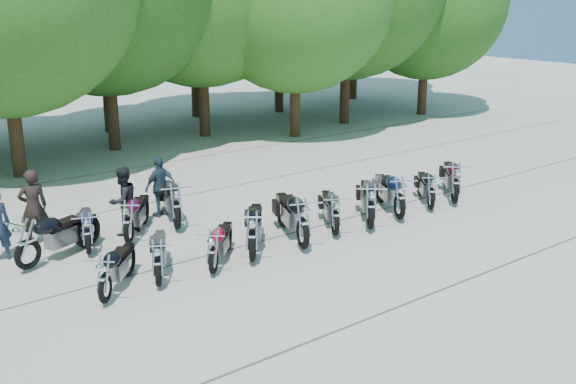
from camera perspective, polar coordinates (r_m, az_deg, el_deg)
ground at (r=15.72m, az=3.35°, el=-5.08°), size 90.00×90.00×0.00m
tree_8 at (r=33.79m, az=11.73°, el=15.66°), size 7.53×7.53×9.25m
motorcycle_0 at (r=13.38m, az=-15.29°, el=-7.00°), size 1.82×1.92×1.15m
motorcycle_1 at (r=13.85m, az=-10.97°, el=-5.82°), size 1.55×2.11×1.17m
motorcycle_2 at (r=14.29m, az=-6.36°, el=-4.96°), size 1.85×1.89×1.14m
motorcycle_3 at (r=14.80m, az=-3.03°, el=-3.65°), size 2.06×2.36×1.37m
motorcycle_4 at (r=15.48m, az=1.27°, el=-2.55°), size 1.70×2.66×1.45m
motorcycle_5 at (r=16.41m, az=4.04°, el=-1.88°), size 1.73×2.18×1.23m
motorcycle_6 at (r=16.89m, az=7.03°, el=-1.13°), size 2.16×2.37×1.39m
motorcycle_7 at (r=17.74m, az=9.46°, el=-0.41°), size 1.81×2.47×1.37m
motorcycle_8 at (r=18.76m, az=12.06°, el=0.10°), size 1.82×2.05×1.19m
motorcycle_9 at (r=19.41m, az=14.02°, el=0.82°), size 2.24×2.29×1.39m
motorcycle_10 at (r=15.41m, az=-21.25°, el=-4.02°), size 2.46×1.59×1.34m
motorcycle_11 at (r=15.90m, az=-16.64°, el=-3.29°), size 1.30×2.14×1.16m
motorcycle_12 at (r=16.27m, az=-13.38°, el=-2.38°), size 1.92×2.18×1.27m
motorcycle_13 at (r=17.00m, az=-9.46°, el=-1.09°), size 1.59×2.60×1.41m
rider_1 at (r=17.07m, az=-13.78°, el=-0.74°), size 1.00×0.88×1.71m
rider_2 at (r=18.26m, az=-10.75°, el=0.46°), size 1.02×0.56×1.64m
rider_3 at (r=17.03m, az=-20.77°, el=-1.19°), size 0.71×0.50×1.83m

